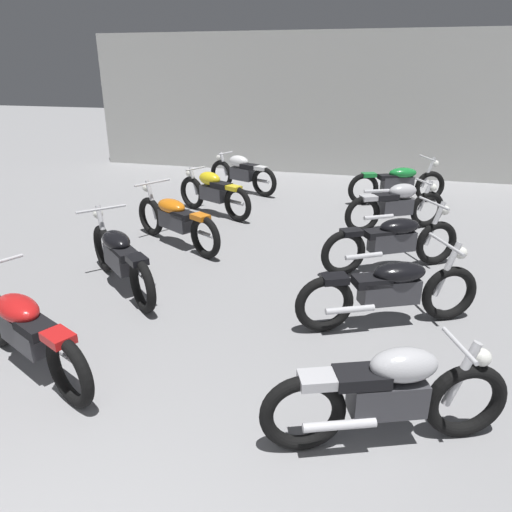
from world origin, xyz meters
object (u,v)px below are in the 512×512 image
motorcycle_right_row_2 (390,289)px  motorcycle_right_row_5 (398,182)px  motorcycle_left_row_2 (120,257)px  motorcycle_left_row_4 (213,192)px  motorcycle_left_row_5 (242,173)px  motorcycle_right_row_4 (397,205)px  motorcycle_left_row_3 (175,219)px  motorcycle_right_row_1 (389,394)px  motorcycle_left_row_1 (26,330)px  motorcycle_right_row_3 (393,240)px

motorcycle_right_row_2 → motorcycle_right_row_5: bearing=88.7°
motorcycle_left_row_2 → motorcycle_left_row_4: motorcycle_left_row_2 is taller
motorcycle_left_row_5 → motorcycle_right_row_5: (3.50, -0.04, -0.01)m
motorcycle_right_row_4 → motorcycle_right_row_5: 1.89m
motorcycle_left_row_2 → motorcycle_left_row_4: (0.03, 3.50, 0.01)m
motorcycle_left_row_3 → motorcycle_right_row_1: size_ratio=1.03×
motorcycle_right_row_2 → motorcycle_right_row_4: size_ratio=1.14×
motorcycle_left_row_1 → motorcycle_right_row_3: bearing=45.9°
motorcycle_right_row_2 → motorcycle_left_row_4: bearing=133.5°
motorcycle_left_row_4 → motorcycle_right_row_1: (3.39, -5.47, 0.00)m
motorcycle_left_row_3 → motorcycle_left_row_5: 3.68m
motorcycle_left_row_2 → motorcycle_right_row_1: motorcycle_left_row_2 is taller
motorcycle_right_row_1 → motorcycle_left_row_1: bearing=178.5°
motorcycle_right_row_1 → motorcycle_right_row_4: (0.09, 5.42, 0.00)m
motorcycle_left_row_3 → motorcycle_right_row_1: motorcycle_left_row_3 is taller
motorcycle_right_row_2 → motorcycle_left_row_2: bearing=178.6°
motorcycle_left_row_5 → motorcycle_right_row_1: size_ratio=0.99×
motorcycle_left_row_4 → motorcycle_right_row_5: (3.52, 1.84, -0.01)m
motorcycle_left_row_3 → motorcycle_right_row_2: same height
motorcycle_right_row_5 → motorcycle_left_row_5: bearing=179.3°
motorcycle_left_row_4 → motorcycle_right_row_1: size_ratio=0.97×
motorcycle_right_row_2 → motorcycle_right_row_3: same height
motorcycle_right_row_1 → motorcycle_left_row_2: bearing=150.0°
motorcycle_right_row_5 → motorcycle_right_row_3: bearing=-91.5°
motorcycle_left_row_4 → motorcycle_right_row_5: bearing=27.6°
motorcycle_left_row_4 → motorcycle_right_row_3: size_ratio=0.94×
motorcycle_right_row_2 → motorcycle_right_row_4: bearing=88.6°
motorcycle_left_row_3 → motorcycle_right_row_3: same height
motorcycle_left_row_3 → motorcycle_right_row_5: bearing=45.9°
motorcycle_right_row_4 → motorcycle_left_row_1: bearing=-122.6°
motorcycle_left_row_4 → motorcycle_right_row_2: (3.39, -3.58, -0.01)m
motorcycle_right_row_1 → motorcycle_right_row_5: (0.13, 7.31, -0.01)m
motorcycle_left_row_3 → motorcycle_left_row_4: motorcycle_left_row_3 is taller
motorcycle_left_row_2 → motorcycle_left_row_4: bearing=89.5°
motorcycle_right_row_5 → motorcycle_left_row_1: bearing=-115.6°
motorcycle_left_row_4 → motorcycle_left_row_5: size_ratio=0.98×
motorcycle_left_row_2 → motorcycle_right_row_1: size_ratio=0.91×
motorcycle_right_row_5 → motorcycle_left_row_4: bearing=-152.4°
motorcycle_left_row_5 → motorcycle_right_row_5: size_ratio=0.91×
motorcycle_left_row_2 → motorcycle_right_row_1: 3.95m
motorcycle_right_row_1 → motorcycle_right_row_3: 3.55m
motorcycle_left_row_3 → motorcycle_right_row_4: bearing=26.7°
motorcycle_left_row_3 → motorcycle_left_row_5: (0.03, 3.68, 0.01)m
motorcycle_left_row_2 → motorcycle_left_row_3: bearing=89.1°
motorcycle_left_row_1 → motorcycle_left_row_5: (-0.04, 7.26, 0.01)m
motorcycle_left_row_1 → motorcycle_right_row_2: bearing=28.4°
motorcycle_left_row_2 → motorcycle_left_row_1: bearing=-87.2°
motorcycle_left_row_1 → motorcycle_right_row_2: (3.33, 1.80, 0.00)m
motorcycle_left_row_2 → motorcycle_right_row_2: size_ratio=0.85×
motorcycle_left_row_3 → motorcycle_right_row_4: motorcycle_left_row_3 is taller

